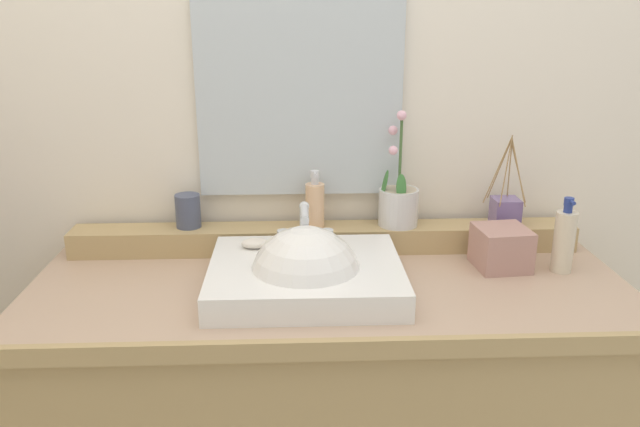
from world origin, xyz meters
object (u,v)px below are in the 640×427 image
at_px(potted_plant, 398,202).
at_px(lotion_bottle, 564,240).
at_px(tumbler_cup, 188,211).
at_px(soap_bar, 255,243).
at_px(reed_diffuser, 505,211).
at_px(tissue_box, 501,248).
at_px(soap_dispenser, 315,204).
at_px(sink_basin, 306,279).

distance_m(potted_plant, lotion_bottle, 0.44).
height_order(tumbler_cup, lotion_bottle, lotion_bottle).
relative_size(soap_bar, reed_diffuser, 0.27).
bearing_deg(reed_diffuser, tissue_box, -110.21).
relative_size(soap_dispenser, reed_diffuser, 0.63).
bearing_deg(tissue_box, reed_diffuser, 69.79).
relative_size(soap_bar, soap_dispenser, 0.44).
height_order(tumbler_cup, reed_diffuser, reed_diffuser).
xyz_separation_m(lotion_bottle, tissue_box, (-0.15, 0.03, -0.03)).
height_order(sink_basin, tissue_box, sink_basin).
distance_m(lotion_bottle, tissue_box, 0.16).
height_order(reed_diffuser, tissue_box, reed_diffuser).
bearing_deg(soap_bar, tumbler_cup, 139.89).
distance_m(potted_plant, tissue_box, 0.30).
xyz_separation_m(tumbler_cup, reed_diffuser, (0.88, -0.02, -0.00)).
bearing_deg(tumbler_cup, tissue_box, -10.72).
xyz_separation_m(soap_dispenser, tumbler_cup, (-0.35, 0.01, -0.02)).
height_order(soap_dispenser, reed_diffuser, reed_diffuser).
xyz_separation_m(soap_bar, lotion_bottle, (0.79, -0.03, 0.01)).
height_order(sink_basin, tumbler_cup, sink_basin).
bearing_deg(tissue_box, lotion_bottle, -11.61).
xyz_separation_m(soap_dispenser, lotion_bottle, (0.63, -0.18, -0.05)).
distance_m(soap_dispenser, lotion_bottle, 0.66).
relative_size(potted_plant, tumbler_cup, 3.49).
bearing_deg(reed_diffuser, soap_bar, -168.40).
bearing_deg(sink_basin, soap_bar, 137.05).
height_order(sink_basin, lotion_bottle, lotion_bottle).
distance_m(soap_dispenser, tissue_box, 0.51).
xyz_separation_m(soap_bar, tissue_box, (0.64, 0.00, -0.02)).
relative_size(soap_dispenser, tissue_box, 1.23).
xyz_separation_m(potted_plant, soap_dispenser, (-0.23, -0.00, 0.00)).
bearing_deg(tissue_box, tumbler_cup, 169.28).
relative_size(soap_bar, lotion_bottle, 0.35).
bearing_deg(soap_bar, soap_dispenser, 43.66).
xyz_separation_m(potted_plant, tumbler_cup, (-0.58, 0.01, -0.02)).
relative_size(sink_basin, lotion_bottle, 2.33).
distance_m(sink_basin, soap_dispenser, 0.29).
relative_size(potted_plant, tissue_box, 2.49).
bearing_deg(potted_plant, soap_bar, -158.50).
distance_m(soap_dispenser, reed_diffuser, 0.53).
distance_m(potted_plant, reed_diffuser, 0.30).
bearing_deg(lotion_bottle, soap_dispenser, 164.27).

